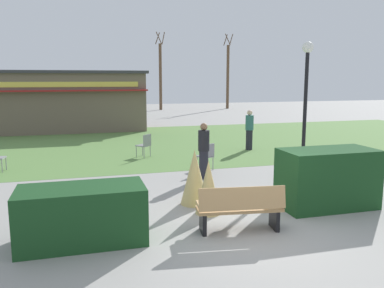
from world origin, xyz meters
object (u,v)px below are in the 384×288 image
at_px(parked_car_west_slot, 50,109).
at_px(tree_right_bg, 228,75).
at_px(trash_bin, 49,219).
at_px(person_strolling, 204,150).
at_px(park_bench, 240,208).
at_px(food_kiosk, 63,101).
at_px(parked_car_center_slot, 113,108).
at_px(cafe_chair_west, 145,144).
at_px(cafe_chair_center, 207,154).
at_px(person_standing, 249,130).
at_px(tree_left_bg, 160,75).
at_px(lamppost_mid, 306,90).

distance_m(parked_car_west_slot, tree_right_bg, 17.44).
height_order(trash_bin, person_strolling, person_strolling).
height_order(park_bench, food_kiosk, food_kiosk).
bearing_deg(park_bench, parked_car_west_slot, 101.31).
xyz_separation_m(person_strolling, parked_car_west_slot, (-5.79, 21.74, -0.22)).
height_order(trash_bin, parked_car_center_slot, parked_car_center_slot).
bearing_deg(cafe_chair_west, parked_car_west_slot, 104.35).
bearing_deg(parked_car_west_slot, trash_bin, -86.36).
bearing_deg(cafe_chair_center, cafe_chair_west, 120.71).
distance_m(person_standing, parked_car_center_slot, 18.09).
distance_m(cafe_chair_west, tree_left_bg, 23.59).
xyz_separation_m(cafe_chair_west, cafe_chair_center, (1.61, -2.71, 0.00)).
bearing_deg(parked_car_west_slot, person_standing, -62.59).
xyz_separation_m(cafe_chair_center, parked_car_center_slot, (-1.38, 20.70, 0.12)).
distance_m(trash_bin, parked_car_west_slot, 25.48).
bearing_deg(parked_car_west_slot, tree_left_bg, 26.37).
distance_m(person_strolling, parked_car_west_slot, 22.50).
relative_size(lamppost_mid, person_strolling, 2.46).
relative_size(person_standing, parked_car_center_slot, 0.39).
relative_size(trash_bin, food_kiosk, 0.09).
height_order(cafe_chair_center, parked_car_west_slot, parked_car_west_slot).
bearing_deg(person_standing, tree_right_bg, -3.32).
height_order(cafe_chair_center, person_strolling, person_strolling).
height_order(park_bench, tree_right_bg, tree_right_bg).
bearing_deg(tree_right_bg, parked_car_center_slot, -158.16).
bearing_deg(food_kiosk, cafe_chair_center, -68.15).
xyz_separation_m(food_kiosk, parked_car_west_slot, (-1.35, 8.57, -1.08)).
distance_m(park_bench, tree_right_bg, 32.87).
bearing_deg(parked_car_center_slot, park_bench, -89.20).
bearing_deg(parked_car_center_slot, food_kiosk, -112.17).
xyz_separation_m(parked_car_west_slot, tree_right_bg, (16.59, 4.71, 2.64)).
distance_m(lamppost_mid, trash_bin, 8.93).
bearing_deg(park_bench, tree_right_bg, 69.66).
bearing_deg(person_strolling, tree_right_bg, 178.44).
bearing_deg(food_kiosk, parked_car_center_slot, 67.83).
xyz_separation_m(cafe_chair_center, person_strolling, (-0.43, -1.03, 0.33)).
bearing_deg(park_bench, person_standing, 65.08).
xyz_separation_m(person_strolling, tree_right_bg, (10.80, 26.44, 2.42)).
height_order(parked_car_west_slot, tree_left_bg, tree_left_bg).
distance_m(trash_bin, person_strolling, 5.58).
bearing_deg(food_kiosk, person_standing, -49.24).
height_order(cafe_chair_west, cafe_chair_center, same).
bearing_deg(lamppost_mid, cafe_chair_west, 143.53).
xyz_separation_m(parked_car_west_slot, tree_left_bg, (9.80, 4.86, 2.64)).
xyz_separation_m(lamppost_mid, food_kiosk, (-7.98, 12.91, -0.89)).
xyz_separation_m(lamppost_mid, person_standing, (-0.21, 3.90, -1.76)).
bearing_deg(food_kiosk, cafe_chair_west, -70.94).
bearing_deg(parked_car_center_slot, parked_car_west_slot, 179.97).
xyz_separation_m(lamppost_mid, cafe_chair_center, (-3.11, 0.78, -2.09)).
xyz_separation_m(park_bench, parked_car_west_slot, (-5.20, 26.00, 0.16)).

